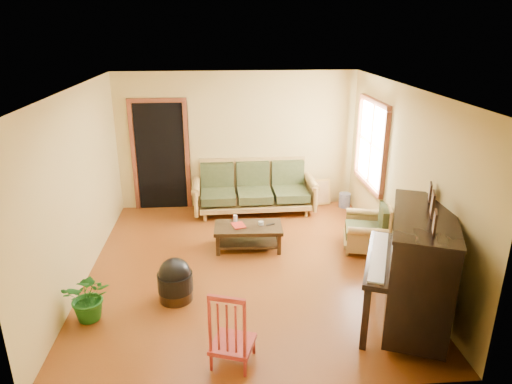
{
  "coord_description": "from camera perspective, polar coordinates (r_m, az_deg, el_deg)",
  "views": [
    {
      "loc": [
        -0.31,
        -5.97,
        3.36
      ],
      "look_at": [
        0.18,
        0.2,
        1.1
      ],
      "focal_mm": 32.0,
      "sensor_mm": 36.0,
      "label": 1
    }
  ],
  "objects": [
    {
      "name": "floor",
      "position": [
        6.86,
        -1.38,
        -9.29
      ],
      "size": [
        5.0,
        5.0,
        0.0
      ],
      "primitive_type": "plane",
      "color": "#58270B",
      "rests_on": "ground"
    },
    {
      "name": "doorway",
      "position": [
        8.84,
        -11.82,
        4.32
      ],
      "size": [
        1.08,
        0.16,
        2.05
      ],
      "primitive_type": "cube",
      "color": "black",
      "rests_on": "floor"
    },
    {
      "name": "window",
      "position": [
        7.91,
        14.24,
        5.86
      ],
      "size": [
        0.12,
        1.36,
        1.46
      ],
      "primitive_type": "cube",
      "color": "white",
      "rests_on": "right_wall"
    },
    {
      "name": "sofa",
      "position": [
        8.58,
        -0.21,
        0.49
      ],
      "size": [
        2.3,
        1.01,
        0.97
      ],
      "primitive_type": "cube",
      "rotation": [
        0.0,
        0.0,
        0.03
      ],
      "color": "olive",
      "rests_on": "floor"
    },
    {
      "name": "coffee_table",
      "position": [
        7.3,
        -0.97,
        -5.64
      ],
      "size": [
        1.09,
        0.63,
        0.39
      ],
      "primitive_type": "cube",
      "rotation": [
        0.0,
        0.0,
        -0.04
      ],
      "color": "black",
      "rests_on": "floor"
    },
    {
      "name": "armchair",
      "position": [
        7.4,
        13.58,
        -4.15
      ],
      "size": [
        0.92,
        0.95,
        0.79
      ],
      "primitive_type": "cube",
      "rotation": [
        0.0,
        0.0,
        -0.24
      ],
      "color": "olive",
      "rests_on": "floor"
    },
    {
      "name": "piano",
      "position": [
        5.67,
        19.61,
        -9.22
      ],
      "size": [
        1.45,
        1.81,
        1.39
      ],
      "primitive_type": "cube",
      "rotation": [
        0.0,
        0.0,
        -0.38
      ],
      "color": "black",
      "rests_on": "floor"
    },
    {
      "name": "footstool",
      "position": [
        6.1,
        -10.03,
        -11.32
      ],
      "size": [
        0.52,
        0.52,
        0.43
      ],
      "primitive_type": "cylinder",
      "rotation": [
        0.0,
        0.0,
        0.15
      ],
      "color": "black",
      "rests_on": "floor"
    },
    {
      "name": "red_chair",
      "position": [
        4.9,
        -2.96,
        -16.35
      ],
      "size": [
        0.55,
        0.57,
        0.9
      ],
      "primitive_type": "cube",
      "rotation": [
        0.0,
        0.0,
        -0.33
      ],
      "color": "maroon",
      "rests_on": "floor"
    },
    {
      "name": "leaning_frame",
      "position": [
        9.08,
        8.01,
        0.01
      ],
      "size": [
        0.42,
        0.15,
        0.55
      ],
      "primitive_type": "cube",
      "rotation": [
        0.0,
        0.0,
        0.15
      ],
      "color": "gold",
      "rests_on": "floor"
    },
    {
      "name": "ceramic_crock",
      "position": [
        9.12,
        11.01,
        -1.0
      ],
      "size": [
        0.23,
        0.23,
        0.28
      ],
      "primitive_type": "cylinder",
      "rotation": [
        0.0,
        0.0,
        0.03
      ],
      "color": "#33469A",
      "rests_on": "floor"
    },
    {
      "name": "potted_plant",
      "position": [
        5.95,
        -20.11,
        -12.15
      ],
      "size": [
        0.56,
        0.49,
        0.62
      ],
      "primitive_type": "imported",
      "rotation": [
        0.0,
        0.0,
        -0.0
      ],
      "color": "#1A5A19",
      "rests_on": "floor"
    },
    {
      "name": "book",
      "position": [
        7.18,
        -2.9,
        -4.31
      ],
      "size": [
        0.24,
        0.29,
        0.02
      ],
      "primitive_type": "imported",
      "rotation": [
        0.0,
        0.0,
        0.25
      ],
      "color": "#A62316",
      "rests_on": "coffee_table"
    },
    {
      "name": "candle",
      "position": [
        7.36,
        -2.6,
        -3.3
      ],
      "size": [
        0.08,
        0.08,
        0.11
      ],
      "primitive_type": "cylinder",
      "rotation": [
        0.0,
        0.0,
        0.2
      ],
      "color": "silver",
      "rests_on": "coffee_table"
    },
    {
      "name": "glass_jar",
      "position": [
        7.25,
        0.62,
        -3.9
      ],
      "size": [
        0.1,
        0.1,
        0.05
      ],
      "primitive_type": "cylinder",
      "rotation": [
        0.0,
        0.0,
        -0.3
      ],
      "color": "silver",
      "rests_on": "coffee_table"
    },
    {
      "name": "remote",
      "position": [
        7.26,
        1.8,
        -4.07
      ],
      "size": [
        0.15,
        0.09,
        0.01
      ],
      "primitive_type": "cube",
      "rotation": [
        0.0,
        0.0,
        0.41
      ],
      "color": "black",
      "rests_on": "coffee_table"
    }
  ]
}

